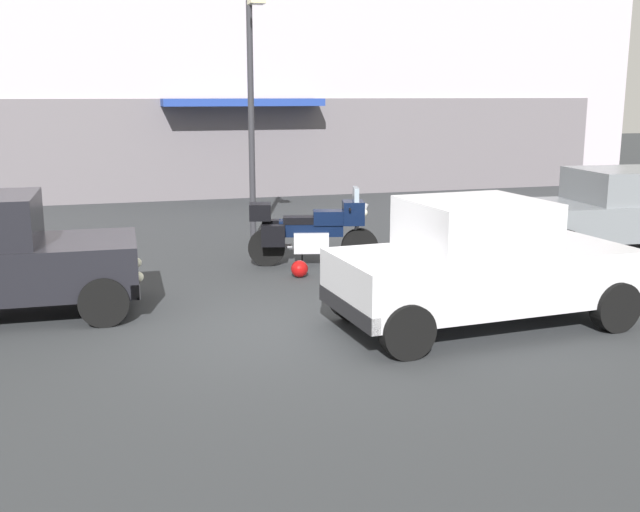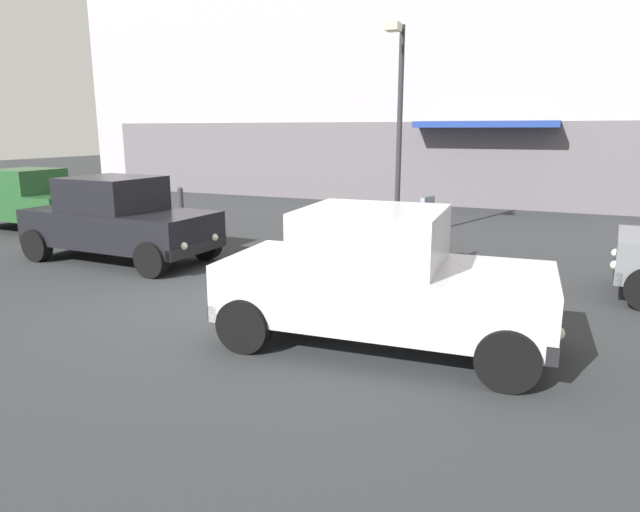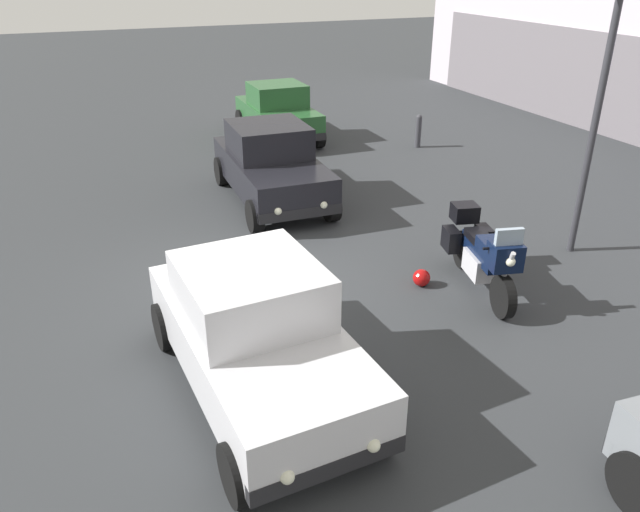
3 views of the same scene
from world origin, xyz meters
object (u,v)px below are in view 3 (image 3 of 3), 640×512
(car_hatchback_near, at_px, (256,333))
(car_wagon_end, at_px, (271,164))
(bollard_curbside, at_px, (418,130))
(streetlamp_curbside, at_px, (595,87))
(helmet, at_px, (421,278))
(car_compact_side, at_px, (278,112))
(motorcycle, at_px, (483,253))

(car_hatchback_near, height_order, car_wagon_end, same)
(car_hatchback_near, relative_size, bollard_curbside, 4.38)
(car_wagon_end, relative_size, streetlamp_curbside, 0.83)
(helmet, xyz_separation_m, bollard_curbside, (-6.92, 4.01, 0.34))
(car_wagon_end, bearing_deg, bollard_curbside, 117.20)
(car_hatchback_near, xyz_separation_m, car_compact_side, (-10.72, 3.94, -0.04))
(streetlamp_curbside, bearing_deg, car_hatchback_near, -75.16)
(motorcycle, height_order, helmet, motorcycle)
(motorcycle, height_order, car_wagon_end, car_wagon_end)
(motorcycle, xyz_separation_m, helmet, (-0.42, -0.81, -0.48))
(helmet, bearing_deg, streetlamp_curbside, 92.28)
(car_wagon_end, distance_m, streetlamp_curbside, 6.32)
(streetlamp_curbside, bearing_deg, car_wagon_end, -137.77)
(helmet, relative_size, car_wagon_end, 0.07)
(helmet, xyz_separation_m, streetlamp_curbside, (-0.12, 3.02, 2.75))
(helmet, bearing_deg, bollard_curbside, 149.92)
(car_compact_side, bearing_deg, car_hatchback_near, 160.47)
(car_hatchback_near, xyz_separation_m, bollard_curbside, (-8.44, 7.20, -0.33))
(car_hatchback_near, relative_size, car_compact_side, 1.13)
(helmet, xyz_separation_m, car_wagon_end, (-4.54, -1.00, 0.67))
(streetlamp_curbside, xyz_separation_m, bollard_curbside, (-6.80, 0.99, -2.41))
(helmet, bearing_deg, car_hatchback_near, -64.46)
(motorcycle, bearing_deg, car_compact_side, -165.99)
(helmet, relative_size, car_hatchback_near, 0.07)
(motorcycle, distance_m, helmet, 1.03)
(helmet, relative_size, car_compact_side, 0.08)
(car_hatchback_near, distance_m, car_wagon_end, 6.45)
(car_hatchback_near, relative_size, car_wagon_end, 1.01)
(car_compact_side, bearing_deg, car_wagon_end, 160.12)
(car_hatchback_near, bearing_deg, motorcycle, 101.72)
(car_wagon_end, height_order, streetlamp_curbside, streetlamp_curbside)
(motorcycle, distance_m, streetlamp_curbside, 3.21)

